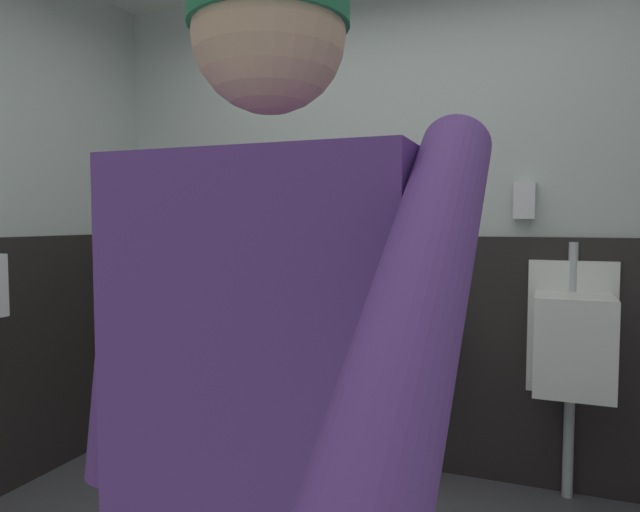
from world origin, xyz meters
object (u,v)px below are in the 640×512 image
urinal_right (572,343)px  person (269,425)px  soap_dispenser (524,200)px  urinal_left (280,321)px  urinal_middle (412,331)px

urinal_right → person: (-0.54, -2.06, 0.25)m
person → soap_dispenser: 2.24m
urinal_left → person: bearing=-65.0°
urinal_middle → soap_dispenser: size_ratio=6.89×
urinal_middle → person: 2.09m
urinal_right → soap_dispenser: bearing=152.4°
urinal_left → person: 2.29m
urinal_left → urinal_middle: bearing=0.0°
urinal_right → soap_dispenser: soap_dispenser is taller
urinal_middle → soap_dispenser: (0.52, 0.12, 0.66)m
urinal_left → urinal_middle: 0.75m
urinal_middle → urinal_right: (0.75, 0.00, 0.00)m
urinal_left → person: size_ratio=0.72×
urinal_middle → soap_dispenser: 0.85m
urinal_left → soap_dispenser: soap_dispenser is taller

